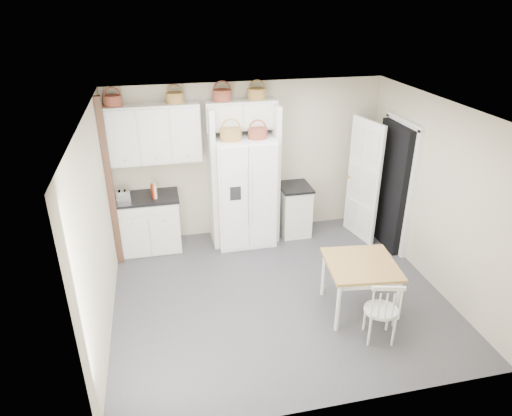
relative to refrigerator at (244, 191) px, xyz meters
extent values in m
plane|color=#3B3943|center=(0.15, -1.63, -0.91)|extent=(4.50, 4.50, 0.00)
plane|color=white|center=(0.15, -1.63, 1.69)|extent=(4.50, 4.50, 0.00)
plane|color=#B6B094|center=(0.15, 0.37, 0.39)|extent=(4.50, 0.00, 4.50)
plane|color=#B6B094|center=(-2.10, -1.63, 0.39)|extent=(0.00, 4.00, 4.00)
plane|color=#B6B094|center=(2.40, -1.63, 0.39)|extent=(0.00, 4.00, 4.00)
cube|color=white|center=(0.00, 0.00, 0.00)|extent=(0.94, 0.75, 1.81)
cube|color=white|center=(-1.57, 0.07, -0.46)|extent=(0.96, 0.61, 0.89)
cube|color=white|center=(0.89, 0.07, -0.48)|extent=(0.48, 0.58, 0.85)
cube|color=olive|center=(1.09, -2.21, -0.54)|extent=(0.97, 0.97, 0.73)
cube|color=white|center=(1.11, -2.78, -0.49)|extent=(0.48, 0.46, 0.83)
cube|color=black|center=(-1.57, 0.07, 0.01)|extent=(1.00, 0.65, 0.04)
cube|color=black|center=(0.89, 0.07, -0.04)|extent=(0.52, 0.62, 0.04)
cube|color=silver|center=(-1.92, -0.02, 0.11)|extent=(0.23, 0.14, 0.16)
cube|color=#AA2E0F|center=(-1.46, -0.01, 0.13)|extent=(0.06, 0.15, 0.21)
cube|color=beige|center=(-1.41, -0.01, 0.14)|extent=(0.04, 0.15, 0.22)
cylinder|color=maroon|center=(-1.89, 0.20, 1.52)|extent=(0.27, 0.27, 0.15)
cylinder|color=brown|center=(-1.00, 0.20, 1.52)|extent=(0.27, 0.27, 0.16)
cylinder|color=maroon|center=(-0.29, 0.20, 1.53)|extent=(0.30, 0.30, 0.17)
cylinder|color=brown|center=(0.25, 0.20, 1.53)|extent=(0.29, 0.29, 0.17)
cylinder|color=brown|center=(-0.21, -0.10, 0.99)|extent=(0.33, 0.33, 0.18)
cylinder|color=maroon|center=(0.20, -0.10, 0.99)|extent=(0.30, 0.30, 0.16)
cube|color=white|center=(-1.35, 0.20, 0.99)|extent=(1.40, 0.34, 0.90)
cube|color=white|center=(0.00, 0.20, 1.22)|extent=(1.12, 0.34, 0.45)
cube|color=white|center=(-0.51, 0.07, 0.24)|extent=(0.08, 0.60, 2.30)
cube|color=white|center=(0.51, 0.07, 0.24)|extent=(0.08, 0.60, 2.30)
cube|color=#381E15|center=(-2.05, -0.28, 0.39)|extent=(0.09, 0.09, 2.60)
cube|color=black|center=(2.31, -0.63, 0.12)|extent=(0.18, 0.85, 2.05)
cube|color=white|center=(1.95, -0.30, 0.12)|extent=(0.21, 0.79, 2.05)
camera|label=1|loc=(-1.30, -6.74, 2.96)|focal=32.00mm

